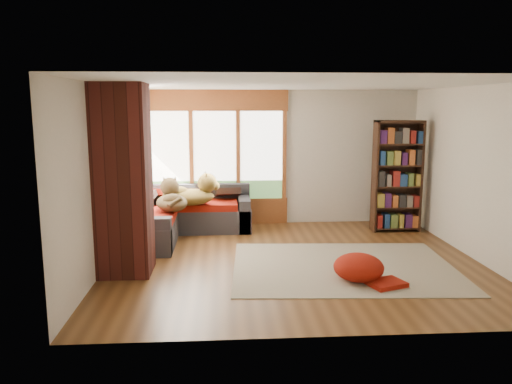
# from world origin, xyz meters

# --- Properties ---
(floor) EXTENTS (5.50, 5.50, 0.00)m
(floor) POSITION_xyz_m (0.00, 0.00, 0.00)
(floor) COLOR #533217
(floor) RESTS_ON ground
(ceiling) EXTENTS (5.50, 5.50, 0.00)m
(ceiling) POSITION_xyz_m (0.00, 0.00, 2.60)
(ceiling) COLOR white
(wall_back) EXTENTS (5.50, 0.04, 2.60)m
(wall_back) POSITION_xyz_m (0.00, 2.50, 1.30)
(wall_back) COLOR silver
(wall_back) RESTS_ON ground
(wall_front) EXTENTS (5.50, 0.04, 2.60)m
(wall_front) POSITION_xyz_m (0.00, -2.50, 1.30)
(wall_front) COLOR silver
(wall_front) RESTS_ON ground
(wall_left) EXTENTS (0.04, 5.00, 2.60)m
(wall_left) POSITION_xyz_m (-2.75, 0.00, 1.30)
(wall_left) COLOR silver
(wall_left) RESTS_ON ground
(wall_right) EXTENTS (0.04, 5.00, 2.60)m
(wall_right) POSITION_xyz_m (2.75, 0.00, 1.30)
(wall_right) COLOR silver
(wall_right) RESTS_ON ground
(windows_back) EXTENTS (2.82, 0.10, 1.90)m
(windows_back) POSITION_xyz_m (-1.20, 2.47, 1.35)
(windows_back) COLOR #995226
(windows_back) RESTS_ON wall_back
(windows_left) EXTENTS (0.10, 2.62, 1.90)m
(windows_left) POSITION_xyz_m (-2.72, 1.20, 1.35)
(windows_left) COLOR #995226
(windows_left) RESTS_ON wall_left
(roller_blind) EXTENTS (0.03, 0.72, 0.90)m
(roller_blind) POSITION_xyz_m (-2.69, 2.03, 1.75)
(roller_blind) COLOR #667B57
(roller_blind) RESTS_ON wall_left
(brick_chimney) EXTENTS (0.70, 0.70, 2.60)m
(brick_chimney) POSITION_xyz_m (-2.40, -0.35, 1.30)
(brick_chimney) COLOR #471914
(brick_chimney) RESTS_ON ground
(sectional_sofa) EXTENTS (2.20, 2.20, 0.80)m
(sectional_sofa) POSITION_xyz_m (-1.95, 1.70, 0.30)
(sectional_sofa) COLOR #2C2A30
(sectional_sofa) RESTS_ON ground
(area_rug) EXTENTS (3.29, 2.60, 0.01)m
(area_rug) POSITION_xyz_m (0.68, -0.33, 0.01)
(area_rug) COLOR beige
(area_rug) RESTS_ON ground
(bookshelf) EXTENTS (0.88, 0.29, 2.04)m
(bookshelf) POSITION_xyz_m (2.14, 1.71, 1.02)
(bookshelf) COLOR #331C11
(bookshelf) RESTS_ON ground
(pouf) EXTENTS (0.84, 0.84, 0.36)m
(pouf) POSITION_xyz_m (0.74, -0.90, 0.19)
(pouf) COLOR #9D1F11
(pouf) RESTS_ON area_rug
(dog_tan) EXTENTS (0.96, 0.65, 0.50)m
(dog_tan) POSITION_xyz_m (-1.56, 1.65, 0.79)
(dog_tan) COLOR brown
(dog_tan) RESTS_ON sectional_sofa
(dog_brindle) EXTENTS (0.67, 0.92, 0.46)m
(dog_brindle) POSITION_xyz_m (-1.93, 1.23, 0.77)
(dog_brindle) COLOR #312619
(dog_brindle) RESTS_ON sectional_sofa
(throw_pillows) EXTENTS (1.98, 1.68, 0.45)m
(throw_pillows) POSITION_xyz_m (-1.92, 1.85, 0.77)
(throw_pillows) COLOR black
(throw_pillows) RESTS_ON sectional_sofa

